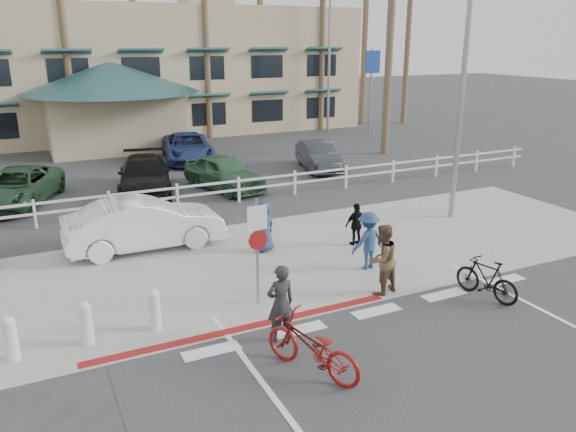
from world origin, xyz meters
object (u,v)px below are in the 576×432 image
sign_post (257,246)px  bike_black (487,279)px  car_white_sedan (145,224)px  bike_red (312,347)px

sign_post → bike_black: size_ratio=1.72×
sign_post → car_white_sedan: bearing=108.2°
bike_black → bike_red: bearing=-2.5°
sign_post → car_white_sedan: sign_post is taller
bike_black → car_white_sedan: (-6.70, 7.02, 0.26)m
car_white_sedan → bike_black: bearing=-136.3°
sign_post → car_white_sedan: (-1.60, 4.88, -0.68)m
sign_post → bike_black: (5.10, -2.14, -0.94)m
sign_post → bike_black: bearing=-22.7°
bike_red → car_white_sedan: (-1.37, 8.04, 0.21)m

